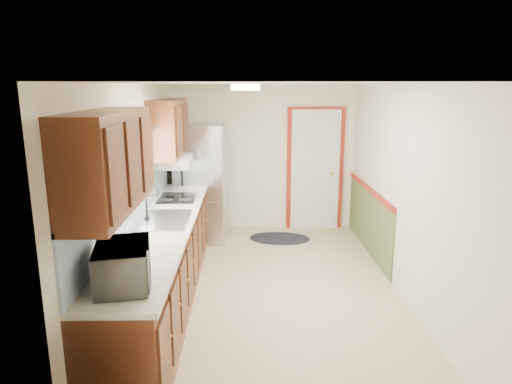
{
  "coord_description": "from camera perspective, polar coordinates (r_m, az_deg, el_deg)",
  "views": [
    {
      "loc": [
        -0.3,
        -4.99,
        2.38
      ],
      "look_at": [
        -0.18,
        0.24,
        1.15
      ],
      "focal_mm": 32.0,
      "sensor_mm": 36.0,
      "label": 1
    }
  ],
  "objects": [
    {
      "name": "room_shell",
      "position": [
        5.14,
        2.09,
        -0.07
      ],
      "size": [
        3.2,
        5.2,
        2.52
      ],
      "color": "tan",
      "rests_on": "ground"
    },
    {
      "name": "kitchen_run",
      "position": [
        5.05,
        -11.96,
        -5.22
      ],
      "size": [
        0.63,
        4.0,
        2.2
      ],
      "color": "#3D1C0E",
      "rests_on": "ground"
    },
    {
      "name": "back_wall_trim",
      "position": [
        7.47,
        8.73,
        1.55
      ],
      "size": [
        1.12,
        2.3,
        2.08
      ],
      "color": "maroon",
      "rests_on": "ground"
    },
    {
      "name": "ceiling_fixture",
      "position": [
        4.79,
        -1.33,
        12.97
      ],
      "size": [
        0.3,
        0.3,
        0.06
      ],
      "primitive_type": "cylinder",
      "color": "#FFD88C",
      "rests_on": "room_shell"
    },
    {
      "name": "microwave",
      "position": [
        3.5,
        -16.32,
        -8.29
      ],
      "size": [
        0.42,
        0.62,
        0.38
      ],
      "primitive_type": "imported",
      "rotation": [
        0.0,
        0.0,
        1.77
      ],
      "color": "white",
      "rests_on": "kitchen_run"
    },
    {
      "name": "refrigerator",
      "position": [
        7.12,
        -6.78,
        1.17
      ],
      "size": [
        0.81,
        0.78,
        1.81
      ],
      "rotation": [
        0.0,
        0.0,
        -0.08
      ],
      "color": "#B7B7BC",
      "rests_on": "ground"
    },
    {
      "name": "rug",
      "position": [
        7.3,
        2.98,
        -5.79
      ],
      "size": [
        1.02,
        0.73,
        0.01
      ],
      "primitive_type": "ellipsoid",
      "rotation": [
        0.0,
        0.0,
        -0.13
      ],
      "color": "black",
      "rests_on": "ground"
    },
    {
      "name": "cooktop",
      "position": [
        6.02,
        -9.74,
        -0.72
      ],
      "size": [
        0.47,
        0.56,
        0.02
      ],
      "primitive_type": "cube",
      "color": "black",
      "rests_on": "kitchen_run"
    }
  ]
}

